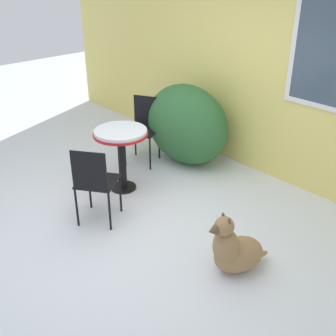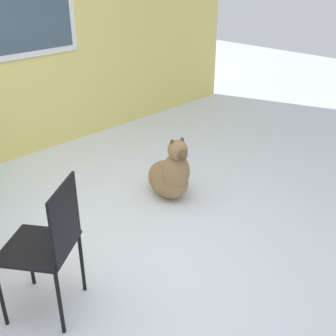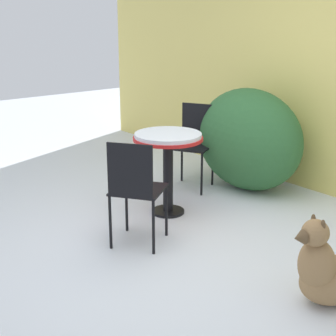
% 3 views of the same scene
% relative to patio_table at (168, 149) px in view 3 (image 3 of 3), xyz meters
% --- Properties ---
extents(ground_plane, '(16.00, 16.00, 0.00)m').
position_rel_patio_table_xyz_m(ground_plane, '(0.76, -0.55, -0.63)').
color(ground_plane, silver).
extents(shrub_left, '(1.30, 0.83, 1.09)m').
position_rel_patio_table_xyz_m(shrub_left, '(-0.03, 1.12, -0.09)').
color(shrub_left, '#2D6033').
rests_on(shrub_left, ground_plane).
extents(patio_table, '(0.65, 0.65, 0.78)m').
position_rel_patio_table_xyz_m(patio_table, '(0.00, 0.00, 0.00)').
color(patio_table, black).
rests_on(patio_table, ground_plane).
extents(patio_chair_near_table, '(0.54, 0.54, 0.90)m').
position_rel_patio_table_xyz_m(patio_chair_near_table, '(-0.44, 0.72, -0.12)').
color(patio_chair_near_table, black).
rests_on(patio_chair_near_table, ground_plane).
extents(patio_chair_far_side, '(0.56, 0.56, 0.90)m').
position_rel_patio_table_xyz_m(patio_chair_far_side, '(0.40, -0.65, -0.12)').
color(patio_chair_far_side, black).
rests_on(patio_chair_far_side, ground_plane).
extents(dog, '(0.47, 0.67, 0.63)m').
position_rel_patio_table_xyz_m(dog, '(1.90, -0.19, -0.41)').
color(dog, '#937047').
rests_on(dog, ground_plane).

